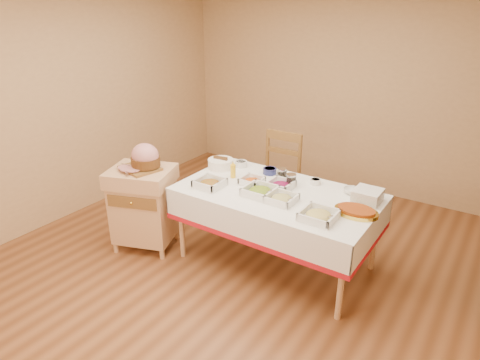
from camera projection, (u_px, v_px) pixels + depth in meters
name	position (u px, v px, depth m)	size (l,w,h in m)	color
room_shell	(231.00, 138.00, 3.62)	(5.00, 5.00, 5.00)	brown
dining_table	(277.00, 208.00, 3.98)	(1.82, 1.02, 0.76)	tan
butcher_cart	(144.00, 203.00, 4.31)	(0.74, 0.68, 0.86)	tan
dining_chair	(276.00, 179.00, 4.77)	(0.48, 0.46, 1.04)	brown
ham_on_board	(144.00, 158.00, 4.13)	(0.39, 0.37, 0.26)	brown
serving_dish_a	(210.00, 183.00, 4.01)	(0.26, 0.25, 0.11)	white
serving_dish_b	(260.00, 191.00, 3.84)	(0.27, 0.27, 0.11)	white
serving_dish_c	(282.00, 199.00, 3.71)	(0.24, 0.24, 0.10)	white
serving_dish_d	(319.00, 215.00, 3.42)	(0.27, 0.27, 0.10)	white
serving_dish_e	(252.00, 181.00, 4.07)	(0.21, 0.20, 0.10)	white
serving_dish_f	(281.00, 185.00, 3.97)	(0.23, 0.22, 0.11)	white
small_bowl_left	(241.00, 163.00, 4.49)	(0.13, 0.13, 0.06)	white
small_bowl_mid	(270.00, 171.00, 4.30)	(0.14, 0.14, 0.06)	navy
small_bowl_right	(315.00, 181.00, 4.07)	(0.10, 0.10, 0.05)	white
bowl_white_imported	(285.00, 177.00, 4.17)	(0.16, 0.16, 0.04)	white
bowl_small_imported	(352.00, 191.00, 3.87)	(0.15, 0.15, 0.05)	white
preserve_jar_left	(282.00, 175.00, 4.14)	(0.10, 0.10, 0.12)	silver
preserve_jar_right	(291.00, 181.00, 4.01)	(0.10, 0.10, 0.12)	silver
mustard_bottle	(233.00, 170.00, 4.20)	(0.05, 0.05, 0.17)	yellow
bread_basket	(221.00, 163.00, 4.44)	(0.26, 0.26, 0.12)	white
plate_stack	(368.00, 196.00, 3.70)	(0.23, 0.23, 0.11)	white
brass_platter	(356.00, 211.00, 3.51)	(0.37, 0.26, 0.05)	gold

